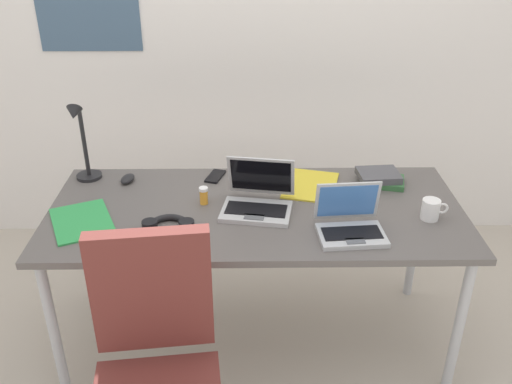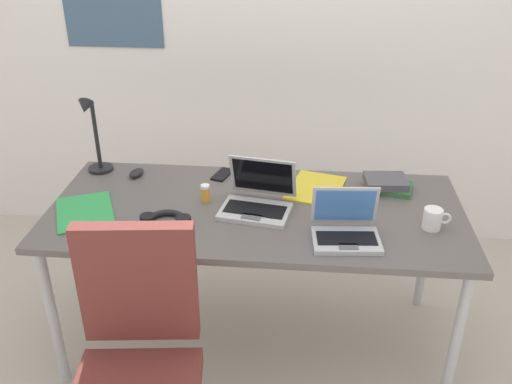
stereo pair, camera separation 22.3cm
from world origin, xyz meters
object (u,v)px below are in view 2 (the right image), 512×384
(headphones, at_px, (166,221))
(pill_bottle, at_px, (205,193))
(desk_lamp, at_px, (93,136))
(laptop_far_corner, at_px, (258,200))
(book_stack, at_px, (387,184))
(cell_phone, at_px, (222,175))
(paper_folder_mid_desk, at_px, (85,212))
(paper_folder_front_left, at_px, (316,188))
(laptop_mid_desk, at_px, (346,229))
(computer_mouse, at_px, (136,173))
(coffee_mug, at_px, (433,219))

(headphones, bearing_deg, pill_bottle, 58.80)
(desk_lamp, relative_size, laptop_far_corner, 1.20)
(laptop_far_corner, height_order, book_stack, laptop_far_corner)
(cell_phone, relative_size, paper_folder_mid_desk, 0.44)
(paper_folder_mid_desk, bearing_deg, desk_lamp, 100.56)
(paper_folder_mid_desk, xyz_separation_m, paper_folder_front_left, (0.99, 0.31, 0.00))
(desk_lamp, relative_size, book_stack, 1.71)
(laptop_mid_desk, bearing_deg, book_stack, 64.09)
(laptop_far_corner, height_order, paper_folder_mid_desk, laptop_far_corner)
(laptop_mid_desk, height_order, computer_mouse, laptop_mid_desk)
(paper_folder_mid_desk, bearing_deg, coffee_mug, 0.35)
(laptop_mid_desk, xyz_separation_m, headphones, (-0.73, 0.04, -0.03))
(cell_phone, bearing_deg, headphones, -92.04)
(computer_mouse, distance_m, paper_folder_mid_desk, 0.39)
(laptop_far_corner, height_order, cell_phone, laptop_far_corner)
(laptop_far_corner, bearing_deg, computer_mouse, 156.46)
(paper_folder_front_left, bearing_deg, laptop_far_corner, -139.73)
(computer_mouse, bearing_deg, pill_bottle, -14.70)
(cell_phone, xyz_separation_m, paper_folder_front_left, (0.45, -0.10, -0.00))
(laptop_mid_desk, bearing_deg, paper_folder_front_left, 105.65)
(laptop_far_corner, relative_size, book_stack, 1.43)
(cell_phone, bearing_deg, computer_mouse, -156.48)
(headphones, bearing_deg, paper_folder_front_left, 31.24)
(cell_phone, height_order, pill_bottle, pill_bottle)
(pill_bottle, relative_size, coffee_mug, 0.70)
(laptop_far_corner, bearing_deg, laptop_mid_desk, -28.61)
(book_stack, distance_m, paper_folder_front_left, 0.33)
(paper_folder_front_left, height_order, coffee_mug, coffee_mug)
(desk_lamp, height_order, headphones, desk_lamp)
(laptop_mid_desk, bearing_deg, laptop_far_corner, 151.39)
(desk_lamp, distance_m, cell_phone, 0.64)
(laptop_far_corner, distance_m, coffee_mug, 0.73)
(book_stack, bearing_deg, computer_mouse, 178.47)
(laptop_mid_desk, relative_size, headphones, 1.31)
(computer_mouse, distance_m, headphones, 0.50)
(desk_lamp, distance_m, computer_mouse, 0.27)
(book_stack, distance_m, coffee_mug, 0.36)
(computer_mouse, distance_m, book_stack, 1.19)
(computer_mouse, distance_m, pill_bottle, 0.43)
(pill_bottle, relative_size, paper_folder_mid_desk, 0.25)
(paper_folder_front_left, bearing_deg, cell_phone, 167.65)
(laptop_far_corner, relative_size, headphones, 1.56)
(desk_lamp, bearing_deg, book_stack, -1.98)
(desk_lamp, height_order, computer_mouse, desk_lamp)
(computer_mouse, xyz_separation_m, paper_folder_mid_desk, (-0.12, -0.37, -0.01))
(pill_bottle, bearing_deg, paper_folder_front_left, 18.14)
(computer_mouse, bearing_deg, book_stack, 13.46)
(paper_folder_front_left, bearing_deg, desk_lamp, 176.19)
(desk_lamp, height_order, laptop_mid_desk, desk_lamp)
(laptop_far_corner, relative_size, paper_folder_mid_desk, 1.08)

